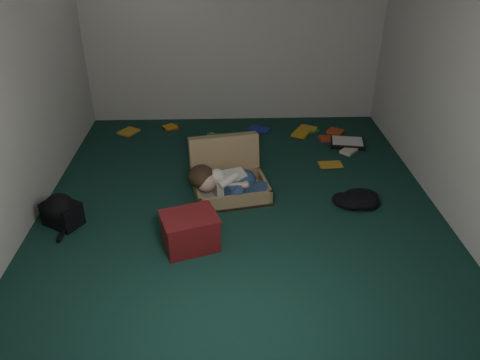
{
  "coord_description": "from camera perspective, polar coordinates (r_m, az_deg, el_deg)",
  "views": [
    {
      "loc": [
        -0.14,
        -4.07,
        2.61
      ],
      "look_at": [
        0.0,
        -0.15,
        0.35
      ],
      "focal_mm": 35.0,
      "sensor_mm": 36.0,
      "label": 1
    }
  ],
  "objects": [
    {
      "name": "clothing_pile",
      "position": [
        4.91,
        13.68,
        -2.27
      ],
      "size": [
        0.43,
        0.37,
        0.12
      ],
      "primitive_type": null,
      "rotation": [
        0.0,
        0.0,
        -0.13
      ],
      "color": "black",
      "rests_on": "floor"
    },
    {
      "name": "wall_left",
      "position": [
        4.67,
        -25.91,
        10.65
      ],
      "size": [
        0.0,
        4.5,
        4.5
      ],
      "primitive_type": "plane",
      "rotation": [
        1.57,
        0.0,
        1.57
      ],
      "color": "silver",
      "rests_on": "ground"
    },
    {
      "name": "wall_right",
      "position": [
        4.79,
        25.13,
        11.25
      ],
      "size": [
        0.0,
        4.5,
        4.5
      ],
      "primitive_type": "plane",
      "rotation": [
        1.57,
        0.0,
        -1.57
      ],
      "color": "silver",
      "rests_on": "ground"
    },
    {
      "name": "floor",
      "position": [
        4.84,
        -0.06,
        -2.7
      ],
      "size": [
        4.5,
        4.5,
        0.0
      ],
      "primitive_type": "plane",
      "color": "#113229",
      "rests_on": "ground"
    },
    {
      "name": "backpack",
      "position": [
        4.76,
        -20.89,
        -3.77
      ],
      "size": [
        0.54,
        0.51,
        0.26
      ],
      "primitive_type": null,
      "rotation": [
        0.0,
        0.0,
        -0.53
      ],
      "color": "black",
      "rests_on": "floor"
    },
    {
      "name": "person",
      "position": [
        4.78,
        -1.61,
        -0.24
      ],
      "size": [
        0.84,
        0.41,
        0.34
      ],
      "rotation": [
        0.0,
        0.0,
        0.19
      ],
      "color": "silver",
      "rests_on": "suitcase"
    },
    {
      "name": "wall_back",
      "position": [
        6.46,
        -0.8,
        18.22
      ],
      "size": [
        4.5,
        0.0,
        4.5
      ],
      "primitive_type": "plane",
      "rotation": [
        1.57,
        0.0,
        0.0
      ],
      "color": "silver",
      "rests_on": "ground"
    },
    {
      "name": "paper_tray",
      "position": [
        6.18,
        12.94,
        4.46
      ],
      "size": [
        0.47,
        0.39,
        0.06
      ],
      "rotation": [
        0.0,
        0.0,
        -0.18
      ],
      "color": "black",
      "rests_on": "floor"
    },
    {
      "name": "book_scatter",
      "position": [
        6.25,
        3.79,
        5.28
      ],
      "size": [
        3.07,
        1.44,
        0.02
      ],
      "color": "gold",
      "rests_on": "floor"
    },
    {
      "name": "maroon_bin",
      "position": [
        4.17,
        -6.13,
        -6.21
      ],
      "size": [
        0.57,
        0.51,
        0.33
      ],
      "rotation": [
        0.0,
        0.0,
        0.32
      ],
      "color": "maroon",
      "rests_on": "floor"
    },
    {
      "name": "wall_front",
      "position": [
        2.25,
        1.92,
        -5.72
      ],
      "size": [
        4.5,
        0.0,
        4.5
      ],
      "primitive_type": "plane",
      "rotation": [
        -1.57,
        0.0,
        0.0
      ],
      "color": "silver",
      "rests_on": "ground"
    },
    {
      "name": "suitcase",
      "position": [
        4.97,
        -1.46,
        0.45
      ],
      "size": [
        0.88,
        0.86,
        0.55
      ],
      "rotation": [
        0.0,
        0.0,
        0.19
      ],
      "color": "#987D54",
      "rests_on": "floor"
    }
  ]
}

